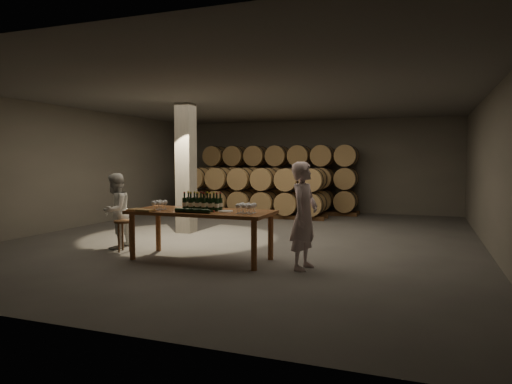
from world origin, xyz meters
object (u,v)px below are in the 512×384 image
(tasting_table, at_px, (201,216))
(person_man, at_px, (304,216))
(plate, at_px, (225,211))
(bottle_cluster, at_px, (202,204))
(notebook_near, at_px, (145,210))
(stool, at_px, (123,226))
(person_woman, at_px, (115,211))

(tasting_table, bearing_deg, person_man, -1.17)
(plate, bearing_deg, bottle_cluster, 170.52)
(notebook_near, bearing_deg, stool, 144.96)
(bottle_cluster, xyz_separation_m, stool, (-1.78, 0.08, -0.51))
(bottle_cluster, xyz_separation_m, person_man, (1.92, -0.10, -0.13))
(plate, xyz_separation_m, person_man, (1.43, -0.02, -0.02))
(stool, relative_size, person_man, 0.35)
(bottle_cluster, bearing_deg, plate, -9.48)
(tasting_table, xyz_separation_m, bottle_cluster, (-0.01, 0.06, 0.22))
(tasting_table, xyz_separation_m, plate, (0.49, -0.02, 0.11))
(person_man, distance_m, person_woman, 4.10)
(tasting_table, distance_m, person_man, 1.92)
(person_woman, bearing_deg, stool, 49.08)
(tasting_table, height_order, plate, plate)
(person_man, xyz_separation_m, person_woman, (-4.08, 0.42, -0.12))
(notebook_near, relative_size, person_man, 0.15)
(tasting_table, height_order, person_man, person_man)
(plate, bearing_deg, tasting_table, 177.25)
(stool, xyz_separation_m, person_woman, (-0.37, 0.25, 0.27))
(plate, bearing_deg, person_man, -0.63)
(stool, bearing_deg, bottle_cluster, -2.58)
(plate, bearing_deg, notebook_near, -162.70)
(bottle_cluster, xyz_separation_m, notebook_near, (-0.87, -0.51, -0.10))
(tasting_table, relative_size, bottle_cluster, 3.55)
(stool, bearing_deg, person_woman, 146.59)
(bottle_cluster, relative_size, stool, 1.19)
(tasting_table, bearing_deg, person_woman, 169.91)
(bottle_cluster, bearing_deg, person_woman, 171.41)
(bottle_cluster, height_order, person_man, person_man)
(notebook_near, xyz_separation_m, person_man, (2.80, 0.41, -0.02))
(notebook_near, height_order, person_man, person_man)
(plate, bearing_deg, person_woman, 171.25)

